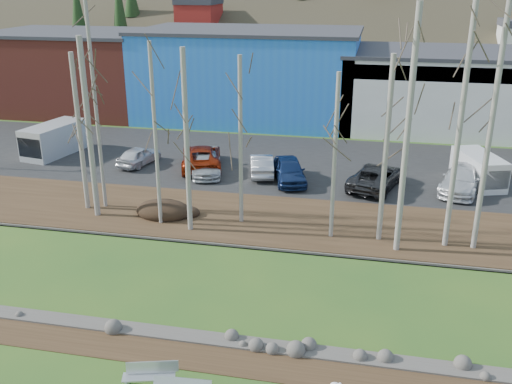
% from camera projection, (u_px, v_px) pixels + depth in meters
% --- Properties ---
extents(dirt_strip, '(80.00, 1.80, 0.03)m').
position_uv_depth(dirt_strip, '(192.00, 354.00, 20.52)').
color(dirt_strip, '#382616').
rests_on(dirt_strip, ground).
extents(near_bank_rocks, '(80.00, 0.80, 0.50)m').
position_uv_depth(near_bank_rocks, '(200.00, 339.00, 21.44)').
color(near_bank_rocks, '#47423D').
rests_on(near_bank_rocks, ground).
extents(river, '(80.00, 8.00, 0.90)m').
position_uv_depth(river, '(228.00, 285.00, 25.20)').
color(river, '#10202F').
rests_on(river, ground).
extents(far_bank_rocks, '(80.00, 0.80, 0.46)m').
position_uv_depth(far_bank_rocks, '(248.00, 245.00, 28.95)').
color(far_bank_rocks, '#47423D').
rests_on(far_bank_rocks, ground).
extents(far_bank, '(80.00, 7.00, 0.15)m').
position_uv_depth(far_bank, '(260.00, 219.00, 31.86)').
color(far_bank, '#382616').
rests_on(far_bank, ground).
extents(parking_lot, '(80.00, 14.00, 0.14)m').
position_uv_depth(parking_lot, '(289.00, 163.00, 41.47)').
color(parking_lot, black).
rests_on(parking_lot, ground).
extents(building_brick, '(16.32, 12.24, 7.80)m').
position_uv_depth(building_brick, '(76.00, 71.00, 57.56)').
color(building_brick, brown).
rests_on(building_brick, ground).
extents(building_blue, '(20.40, 12.24, 8.30)m').
position_uv_depth(building_blue, '(250.00, 74.00, 54.01)').
color(building_blue, blue).
rests_on(building_blue, ground).
extents(building_white, '(18.36, 12.24, 6.80)m').
position_uv_depth(building_white, '(447.00, 89.00, 50.79)').
color(building_white, beige).
rests_on(building_white, ground).
extents(bench_intact, '(1.80, 0.96, 0.86)m').
position_uv_depth(bench_intact, '(150.00, 375.00, 18.80)').
color(bench_intact, silver).
rests_on(bench_intact, ground).
extents(dirt_mound, '(3.16, 2.23, 0.62)m').
position_uv_depth(dirt_mound, '(163.00, 210.00, 32.14)').
color(dirt_mound, black).
rests_on(dirt_mound, far_bank).
extents(birch_0, '(0.27, 0.27, 8.90)m').
position_uv_depth(birch_0, '(80.00, 133.00, 31.71)').
color(birch_0, '#A29D91').
rests_on(birch_0, far_bank).
extents(birch_1, '(0.21, 0.21, 12.01)m').
position_uv_depth(birch_1, '(96.00, 105.00, 31.39)').
color(birch_1, '#A29D91').
rests_on(birch_1, far_bank).
extents(birch_2, '(0.31, 0.31, 9.85)m').
position_uv_depth(birch_2, '(89.00, 130.00, 30.54)').
color(birch_2, '#A29D91').
rests_on(birch_2, far_bank).
extents(birch_3, '(0.20, 0.20, 9.69)m').
position_uv_depth(birch_3, '(155.00, 137.00, 29.54)').
color(birch_3, '#A29D91').
rests_on(birch_3, far_bank).
extents(birch_4, '(0.27, 0.27, 9.50)m').
position_uv_depth(birch_4, '(187.00, 143.00, 28.77)').
color(birch_4, '#A29D91').
rests_on(birch_4, far_bank).
extents(birch_5, '(0.22, 0.22, 9.00)m').
position_uv_depth(birch_5, '(241.00, 142.00, 29.85)').
color(birch_5, '#A29D91').
rests_on(birch_5, far_bank).
extents(birch_6, '(0.22, 0.22, 8.46)m').
position_uv_depth(birch_6, '(335.00, 158.00, 28.12)').
color(birch_6, '#A29D91').
rests_on(birch_6, far_bank).
extents(birch_7, '(0.29, 0.29, 11.67)m').
position_uv_depth(birch_7, '(407.00, 135.00, 26.12)').
color(birch_7, '#A29D91').
rests_on(birch_7, far_bank).
extents(birch_8, '(0.27, 0.27, 9.34)m').
position_uv_depth(birch_8, '(386.00, 151.00, 27.66)').
color(birch_8, '#A29D91').
rests_on(birch_8, far_bank).
extents(birch_9, '(0.27, 0.27, 12.77)m').
position_uv_depth(birch_9, '(461.00, 120.00, 26.38)').
color(birch_9, '#A29D91').
rests_on(birch_9, far_bank).
extents(birch_10, '(0.27, 0.27, 12.77)m').
position_uv_depth(birch_10, '(492.00, 122.00, 26.12)').
color(birch_10, '#A29D91').
rests_on(birch_10, far_bank).
extents(car_0, '(2.35, 4.14, 1.33)m').
position_uv_depth(car_0, '(139.00, 156.00, 40.69)').
color(car_0, silver).
rests_on(car_0, parking_lot).
extents(car_1, '(4.16, 6.24, 1.59)m').
position_uv_depth(car_1, '(202.00, 157.00, 40.06)').
color(car_1, maroon).
rests_on(car_1, parking_lot).
extents(car_2, '(3.13, 5.03, 1.36)m').
position_uv_depth(car_2, '(206.00, 164.00, 38.84)').
color(car_2, '#AAAFB2').
rests_on(car_2, parking_lot).
extents(car_3, '(3.12, 4.98, 1.58)m').
position_uv_depth(car_3, '(289.00, 170.00, 37.23)').
color(car_3, navy).
rests_on(car_3, parking_lot).
extents(car_4, '(2.45, 4.49, 1.40)m').
position_uv_depth(car_4, '(262.00, 164.00, 38.67)').
color(car_4, '#B1B1B3').
rests_on(car_4, parking_lot).
extents(car_5, '(3.91, 5.90, 1.51)m').
position_uv_depth(car_5, '(376.00, 177.00, 36.17)').
color(car_5, '#262629').
rests_on(car_5, parking_lot).
extents(car_6, '(3.59, 5.77, 1.56)m').
position_uv_depth(car_6, '(462.00, 179.00, 35.64)').
color(car_6, silver).
rests_on(car_6, parking_lot).
extents(van_white, '(3.17, 4.83, 1.96)m').
position_uv_depth(van_white, '(480.00, 170.00, 36.70)').
color(van_white, white).
rests_on(van_white, parking_lot).
extents(van_grey, '(3.09, 5.56, 2.30)m').
position_uv_depth(van_grey, '(52.00, 140.00, 42.82)').
color(van_grey, silver).
rests_on(van_grey, parking_lot).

